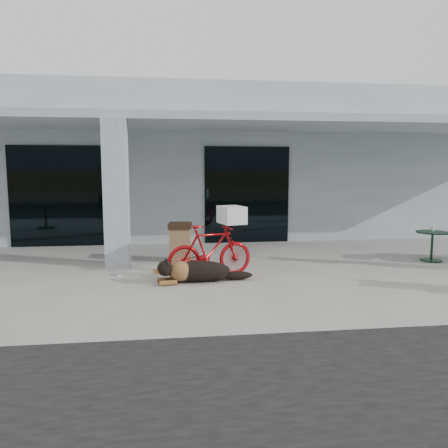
{
  "coord_description": "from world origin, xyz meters",
  "views": [
    {
      "loc": [
        -0.4,
        -7.17,
        2.07
      ],
      "look_at": [
        0.68,
        1.27,
        1.0
      ],
      "focal_mm": 35.0,
      "sensor_mm": 36.0,
      "label": 1
    }
  ],
  "objects": [
    {
      "name": "cup_near_dog",
      "position": [
        -1.33,
        1.0,
        0.05
      ],
      "size": [
        0.07,
        0.07,
        0.09
      ],
      "primitive_type": "cylinder",
      "rotation": [
        0.0,
        0.0,
        0.01
      ],
      "color": "white",
      "rests_on": "ground"
    },
    {
      "name": "cup_on_table",
      "position": [
        5.6,
        2.05,
        0.73
      ],
      "size": [
        0.11,
        0.11,
        0.11
      ],
      "primitive_type": "cylinder",
      "rotation": [
        0.0,
        0.0,
        0.43
      ],
      "color": "white",
      "rests_on": "cafe_table_far"
    },
    {
      "name": "laundry_basket",
      "position": [
        0.81,
        1.16,
        1.19
      ],
      "size": [
        0.55,
        0.66,
        0.34
      ],
      "primitive_type": "cube",
      "rotation": [
        0.0,
        0.0,
        1.82
      ],
      "color": "white",
      "rests_on": "bicycle"
    },
    {
      "name": "storefront_glass_left",
      "position": [
        -3.2,
        4.98,
        1.35
      ],
      "size": [
        2.8,
        0.06,
        2.7
      ],
      "primitive_type": "cube",
      "color": "black",
      "rests_on": "ground"
    },
    {
      "name": "dog",
      "position": [
        0.13,
        0.7,
        0.23
      ],
      "size": [
        1.41,
        0.7,
        0.45
      ],
      "primitive_type": null,
      "rotation": [
        0.0,
        0.0,
        0.19
      ],
      "color": "black",
      "rests_on": "ground"
    },
    {
      "name": "bicycle",
      "position": [
        0.38,
        1.05,
        0.51
      ],
      "size": [
        1.77,
        0.89,
        1.02
      ],
      "primitive_type": "imported",
      "rotation": [
        0.0,
        0.0,
        1.82
      ],
      "color": "#AD0D13",
      "rests_on": "ground"
    },
    {
      "name": "trash_receptacle",
      "position": [
        -0.15,
        2.6,
        0.44
      ],
      "size": [
        0.56,
        0.56,
        0.87
      ],
      "primitive_type": null,
      "rotation": [
        0.0,
        0.0,
        -0.11
      ],
      "color": "olive",
      "rests_on": "ground"
    },
    {
      "name": "cafe_table_far",
      "position": [
        5.51,
        1.9,
        0.34
      ],
      "size": [
        0.95,
        0.95,
        0.67
      ],
      "primitive_type": null,
      "rotation": [
        0.0,
        0.0,
        0.43
      ],
      "color": "#11311B",
      "rests_on": "ground"
    },
    {
      "name": "column",
      "position": [
        -1.5,
        2.3,
        1.56
      ],
      "size": [
        0.5,
        0.5,
        3.12
      ],
      "primitive_type": "cube",
      "color": "silver",
      "rests_on": "ground"
    },
    {
      "name": "overhang",
      "position": [
        0.0,
        3.6,
        3.21
      ],
      "size": [
        22.0,
        2.8,
        0.18
      ],
      "primitive_type": "cube",
      "color": "silver",
      "rests_on": "column"
    },
    {
      "name": "ground",
      "position": [
        0.0,
        0.0,
        0.0
      ],
      "size": [
        80.0,
        80.0,
        0.0
      ],
      "primitive_type": "plane",
      "color": "#AEABA4",
      "rests_on": "ground"
    },
    {
      "name": "building",
      "position": [
        0.0,
        8.5,
        2.25
      ],
      "size": [
        22.0,
        7.0,
        4.5
      ],
      "primitive_type": "cube",
      "color": "silver",
      "rests_on": "ground"
    },
    {
      "name": "storefront_glass_right",
      "position": [
        1.8,
        4.98,
        1.35
      ],
      "size": [
        2.4,
        0.06,
        2.7
      ],
      "primitive_type": "cube",
      "color": "black",
      "rests_on": "ground"
    }
  ]
}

